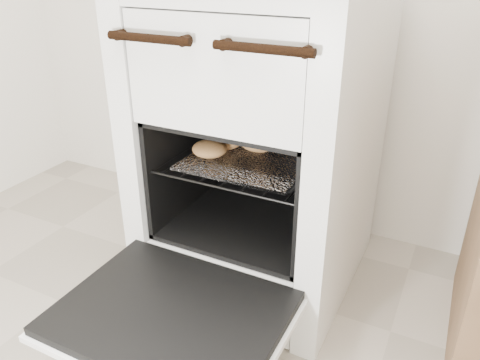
{
  "coord_description": "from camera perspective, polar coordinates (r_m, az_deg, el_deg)",
  "views": [
    {
      "loc": [
        0.41,
        -0.11,
        1.03
      ],
      "look_at": [
        -0.15,
        0.99,
        0.42
      ],
      "focal_mm": 35.0,
      "sensor_mm": 36.0,
      "label": 1
    }
  ],
  "objects": [
    {
      "name": "oven_door",
      "position": [
        1.23,
        -8.33,
        -15.99
      ],
      "size": [
        0.57,
        0.44,
        0.04
      ],
      "color": "black",
      "rests_on": "stove"
    },
    {
      "name": "stove",
      "position": [
        1.49,
        2.68,
        4.16
      ],
      "size": [
        0.63,
        0.71,
        0.97
      ],
      "color": "white",
      "rests_on": "ground"
    },
    {
      "name": "oven_rack",
      "position": [
        1.44,
        1.52,
        2.49
      ],
      "size": [
        0.46,
        0.44,
        0.01
      ],
      "color": "black",
      "rests_on": "stove"
    },
    {
      "name": "baked_rolls",
      "position": [
        1.46,
        -0.06,
        4.4
      ],
      "size": [
        0.26,
        0.25,
        0.05
      ],
      "color": "tan",
      "rests_on": "foil_sheet"
    },
    {
      "name": "foil_sheet",
      "position": [
        1.42,
        1.15,
        2.42
      ],
      "size": [
        0.36,
        0.32,
        0.01
      ],
      "primitive_type": "cube",
      "color": "white",
      "rests_on": "oven_rack"
    }
  ]
}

